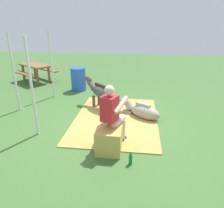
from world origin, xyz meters
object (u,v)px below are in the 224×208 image
(water_barrel, at_px, (78,79))
(tent_pole_left, at_px, (32,89))
(pony_standing, at_px, (100,91))
(tent_pole_mid, at_px, (14,73))
(hay_bale, at_px, (109,139))
(tent_pole_right, at_px, (51,65))
(pony_lying, at_px, (142,111))
(soda_bottle, at_px, (131,158))
(picnic_bench, at_px, (35,68))
(person_seated, at_px, (112,113))

(water_barrel, distance_m, tent_pole_left, 3.51)
(pony_standing, bearing_deg, tent_pole_mid, 100.75)
(hay_bale, relative_size, tent_pole_right, 0.29)
(pony_lying, xyz_separation_m, soda_bottle, (-2.12, 0.22, -0.06))
(pony_standing, bearing_deg, soda_bottle, -158.19)
(soda_bottle, distance_m, picnic_bench, 6.84)
(hay_bale, xyz_separation_m, person_seated, (0.16, -0.05, 0.52))
(person_seated, bearing_deg, hay_bale, 163.84)
(picnic_bench, bearing_deg, soda_bottle, -140.43)
(hay_bale, distance_m, tent_pole_mid, 3.54)
(person_seated, relative_size, tent_pole_left, 0.62)
(tent_pole_left, xyz_separation_m, tent_pole_mid, (1.32, 1.19, 0.00))
(pony_standing, height_order, tent_pole_left, tent_pole_left)
(pony_standing, distance_m, soda_bottle, 2.86)
(pony_standing, bearing_deg, water_barrel, 34.09)
(pony_lying, height_order, tent_pole_left, tent_pole_left)
(pony_standing, relative_size, water_barrel, 1.26)
(water_barrel, xyz_separation_m, tent_pole_mid, (-2.12, 1.24, 0.69))
(soda_bottle, bearing_deg, picnic_bench, 39.57)
(person_seated, xyz_separation_m, tent_pole_mid, (1.58, 3.01, 0.35))
(picnic_bench, bearing_deg, pony_lying, -124.54)
(pony_standing, distance_m, tent_pole_right, 2.06)
(pony_lying, bearing_deg, tent_pole_right, 66.08)
(tent_pole_left, bearing_deg, picnic_bench, 25.63)
(pony_standing, distance_m, tent_pole_left, 2.21)
(hay_bale, distance_m, tent_pole_left, 2.02)
(tent_pole_mid, xyz_separation_m, picnic_bench, (3.08, 0.92, -0.55))
(soda_bottle, xyz_separation_m, tent_pole_left, (0.86, 2.24, 0.99))
(pony_lying, height_order, soda_bottle, pony_lying)
(soda_bottle, bearing_deg, tent_pole_right, 39.28)
(pony_standing, xyz_separation_m, pony_lying, (-0.51, -1.27, -0.35))
(tent_pole_left, bearing_deg, person_seated, -98.17)
(pony_standing, distance_m, water_barrel, 2.02)
(pony_lying, relative_size, tent_pole_mid, 0.57)
(tent_pole_mid, bearing_deg, soda_bottle, -122.45)
(hay_bale, distance_m, pony_standing, 2.28)
(tent_pole_right, relative_size, tent_pole_mid, 1.00)
(pony_standing, relative_size, tent_pole_left, 0.49)
(hay_bale, height_order, picnic_bench, picnic_bench)
(soda_bottle, distance_m, tent_pole_left, 2.59)
(pony_lying, distance_m, water_barrel, 3.26)
(tent_pole_right, bearing_deg, person_seated, -139.85)
(tent_pole_right, bearing_deg, pony_lying, -113.92)
(person_seated, distance_m, tent_pole_left, 1.87)
(pony_standing, bearing_deg, tent_pole_left, 146.21)
(hay_bale, bearing_deg, tent_pole_left, 76.71)
(soda_bottle, relative_size, tent_pole_right, 0.12)
(tent_pole_right, bearing_deg, tent_pole_left, -166.94)
(hay_bale, xyz_separation_m, pony_standing, (2.19, 0.59, 0.28))
(soda_bottle, bearing_deg, person_seated, 34.84)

